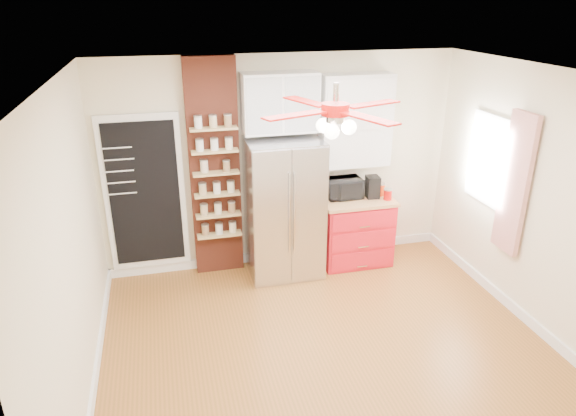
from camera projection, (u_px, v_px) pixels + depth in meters
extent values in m
plane|color=brown|center=(327.00, 347.00, 5.23)|extent=(4.50, 4.50, 0.00)
plane|color=white|center=(337.00, 76.00, 4.20)|extent=(4.50, 4.50, 0.00)
cube|color=beige|center=(281.00, 163.00, 6.51)|extent=(4.50, 0.02, 2.70)
cube|color=beige|center=(443.00, 368.00, 2.92)|extent=(4.50, 0.02, 2.70)
cube|color=beige|center=(71.00, 254.00, 4.21)|extent=(0.02, 4.00, 2.70)
cube|color=beige|center=(541.00, 204.00, 5.22)|extent=(0.02, 4.00, 2.70)
cube|color=white|center=(145.00, 194.00, 6.19)|extent=(0.95, 0.04, 1.95)
cube|color=black|center=(145.00, 195.00, 6.17)|extent=(0.82, 0.02, 1.78)
cube|color=brown|center=(215.00, 170.00, 6.24)|extent=(0.60, 0.16, 2.70)
cube|color=silver|center=(284.00, 209.00, 6.34)|extent=(0.90, 0.70, 1.75)
cube|color=white|center=(280.00, 103.00, 6.03)|extent=(0.90, 0.35, 0.70)
cube|color=red|center=(355.00, 232.00, 6.78)|extent=(0.90, 0.60, 0.86)
cube|color=tan|center=(356.00, 200.00, 6.61)|extent=(0.94, 0.64, 0.04)
cube|color=white|center=(355.00, 121.00, 6.38)|extent=(0.90, 0.30, 1.15)
cube|color=white|center=(490.00, 160.00, 5.95)|extent=(0.04, 0.75, 1.05)
cube|color=#B02217|center=(515.00, 184.00, 5.48)|extent=(0.06, 0.40, 1.55)
cylinder|color=silver|center=(336.00, 95.00, 4.25)|extent=(0.05, 0.05, 0.20)
cylinder|color=#990E09|center=(335.00, 109.00, 4.30)|extent=(0.24, 0.24, 0.10)
sphere|color=white|center=(335.00, 128.00, 4.36)|extent=(0.13, 0.13, 0.13)
imported|color=black|center=(344.00, 188.00, 6.59)|extent=(0.47, 0.33, 0.25)
cube|color=black|center=(372.00, 187.00, 6.59)|extent=(0.17, 0.20, 0.28)
cylinder|color=#B80C0A|center=(388.00, 195.00, 6.53)|extent=(0.11, 0.11, 0.13)
cylinder|color=red|center=(381.00, 190.00, 6.67)|extent=(0.12, 0.12, 0.15)
cylinder|color=beige|center=(204.00, 166.00, 6.07)|extent=(0.11, 0.11, 0.14)
cylinder|color=olive|center=(226.00, 166.00, 6.11)|extent=(0.11, 0.11, 0.13)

